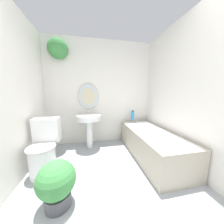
{
  "coord_description": "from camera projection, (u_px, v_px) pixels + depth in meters",
  "views": [
    {
      "loc": [
        -0.27,
        -0.2,
        1.19
      ],
      "look_at": [
        0.08,
        1.56,
        0.89
      ],
      "focal_mm": 18.0,
      "sensor_mm": 36.0,
      "label": 1
    }
  ],
  "objects": [
    {
      "name": "wall_right",
      "position": [
        191.0,
        93.0,
        1.7
      ],
      "size": [
        0.06,
        2.63,
        2.4
      ],
      "color": "silver",
      "rests_on": "ground_plane"
    },
    {
      "name": "bathtub",
      "position": [
        151.0,
        143.0,
        2.15
      ],
      "size": [
        0.68,
        1.63,
        0.57
      ],
      "color": "#B2A893",
      "rests_on": "ground_plane"
    },
    {
      "name": "toilet",
      "position": [
        44.0,
        149.0,
        1.71
      ],
      "size": [
        0.38,
        0.56,
        0.8
      ],
      "color": "white",
      "rests_on": "ground_plane"
    },
    {
      "name": "shampoo_bottle",
      "position": [
        133.0,
        115.0,
        2.73
      ],
      "size": [
        0.08,
        0.08,
        0.22
      ],
      "color": "#2D84C6",
      "rests_on": "bathtub"
    },
    {
      "name": "pedestal_sink",
      "position": [
        89.0,
        122.0,
        2.43
      ],
      "size": [
        0.51,
        0.51,
        0.83
      ],
      "color": "white",
      "rests_on": "ground_plane"
    },
    {
      "name": "potted_plant",
      "position": [
        57.0,
        182.0,
        1.17
      ],
      "size": [
        0.39,
        0.39,
        0.51
      ],
      "color": "#47474C",
      "rests_on": "ground_plane"
    },
    {
      "name": "wall_back",
      "position": [
        95.0,
        88.0,
        2.64
      ],
      "size": [
        2.56,
        0.39,
        2.4
      ],
      "color": "silver",
      "rests_on": "ground_plane"
    }
  ]
}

